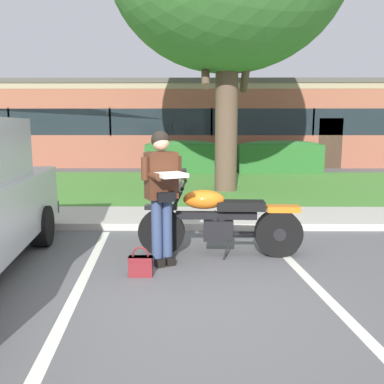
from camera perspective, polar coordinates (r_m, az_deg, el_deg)
name	(u,v)px	position (r m, az deg, el deg)	size (l,w,h in m)	color
ground_plane	(190,290)	(4.52, -0.35, -13.61)	(140.00, 140.00, 0.00)	#565659
curb_strip	(191,226)	(6.98, -0.08, -4.82)	(60.00, 0.20, 0.12)	#B7B2A8
concrete_walk	(192,216)	(7.81, -0.03, -3.44)	(60.00, 1.50, 0.08)	#B7B2A8
grass_lawn	(193,186)	(11.85, 0.12, 0.87)	(60.00, 6.70, 0.06)	#478433
stall_stripe_0	(82,282)	(4.88, -15.31, -12.15)	(0.12, 4.40, 0.01)	silver
stall_stripe_1	(312,283)	(4.89, 16.58, -12.15)	(0.12, 4.40, 0.01)	silver
motorcycle	(226,220)	(5.53, 4.77, -4.03)	(2.24, 0.82, 1.26)	black
rider_person	(162,187)	(5.05, -4.25, 0.69)	(0.59, 0.67, 1.70)	black
handbag	(141,264)	(4.88, -7.27, -10.10)	(0.28, 0.13, 0.36)	maroon
hedge_left	(182,156)	(15.21, -1.41, 5.07)	(2.71, 0.90, 1.24)	#286028
hedge_center_left	(280,156)	(15.53, 12.26, 4.95)	(3.10, 0.90, 1.24)	#286028
brick_building	(208,124)	(21.86, 2.27, 9.53)	(25.23, 9.65, 3.73)	#93513D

